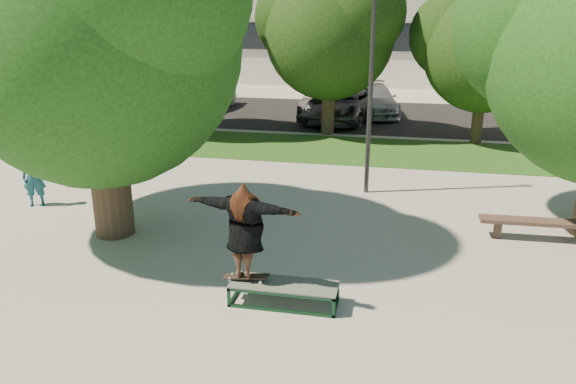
% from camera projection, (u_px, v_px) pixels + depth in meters
% --- Properties ---
extents(ground, '(120.00, 120.00, 0.00)m').
position_uv_depth(ground, '(294.00, 270.00, 10.64)').
color(ground, gray).
rests_on(ground, ground).
extents(grass_strip, '(30.00, 4.00, 0.02)m').
position_uv_depth(grass_strip, '(375.00, 151.00, 19.27)').
color(grass_strip, '#294F16').
rests_on(grass_strip, ground).
extents(asphalt_strip, '(40.00, 8.00, 0.01)m').
position_uv_depth(asphalt_strip, '(361.00, 116.00, 25.50)').
color(asphalt_strip, black).
rests_on(asphalt_strip, ground).
extents(tree_left, '(6.96, 5.95, 7.12)m').
position_uv_depth(tree_left, '(92.00, 24.00, 11.07)').
color(tree_left, '#38281E').
rests_on(tree_left, ground).
extents(bg_tree_left, '(5.28, 4.51, 5.77)m').
position_uv_depth(bg_tree_left, '(179.00, 34.00, 21.00)').
color(bg_tree_left, '#38281E').
rests_on(bg_tree_left, ground).
extents(bg_tree_mid, '(5.76, 4.92, 6.24)m').
position_uv_depth(bg_tree_mid, '(328.00, 27.00, 20.79)').
color(bg_tree_mid, '#38281E').
rests_on(bg_tree_mid, ground).
extents(bg_tree_right, '(5.04, 4.31, 5.43)m').
position_uv_depth(bg_tree_right, '(483.00, 44.00, 19.43)').
color(bg_tree_right, '#38281E').
rests_on(bg_tree_right, ground).
extents(lamppost, '(0.25, 0.15, 6.11)m').
position_uv_depth(lamppost, '(371.00, 73.00, 14.09)').
color(lamppost, '#2D2D30').
rests_on(lamppost, ground).
extents(grind_box, '(1.80, 0.60, 0.38)m').
position_uv_depth(grind_box, '(284.00, 294.00, 9.40)').
color(grind_box, '#11331F').
rests_on(grind_box, ground).
extents(skater_rig, '(2.08, 0.92, 1.71)m').
position_uv_depth(skater_rig, '(245.00, 231.00, 9.18)').
color(skater_rig, white).
rests_on(skater_rig, grind_box).
extents(bystander, '(0.64, 0.53, 1.51)m').
position_uv_depth(bystander, '(34.00, 177.00, 13.85)').
color(bystander, '#184B5C').
rests_on(bystander, ground).
extents(bench, '(2.96, 0.48, 0.45)m').
position_uv_depth(bench, '(552.00, 224.00, 11.86)').
color(bench, '#49352B').
rests_on(bench, ground).
extents(car_silver_a, '(1.92, 4.25, 1.42)m').
position_uv_depth(car_silver_a, '(208.00, 95.00, 26.74)').
color(car_silver_a, '#BBBCC0').
rests_on(car_silver_a, asphalt_strip).
extents(car_dark, '(1.76, 4.65, 1.52)m').
position_uv_depth(car_dark, '(325.00, 101.00, 24.67)').
color(car_dark, black).
rests_on(car_dark, asphalt_strip).
extents(car_grey, '(3.32, 5.61, 1.46)m').
position_uv_depth(car_grey, '(342.00, 104.00, 24.21)').
color(car_grey, '#535358').
rests_on(car_grey, asphalt_strip).
extents(car_silver_b, '(2.78, 4.91, 1.34)m').
position_uv_depth(car_silver_b, '(374.00, 100.00, 25.60)').
color(car_silver_b, '#A2A2A6').
rests_on(car_silver_b, asphalt_strip).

